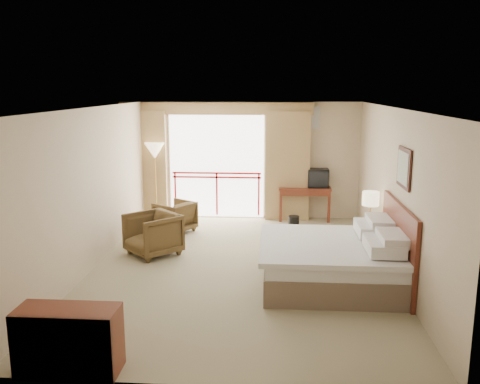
# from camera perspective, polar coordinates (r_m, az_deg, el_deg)

# --- Properties ---
(floor) EXTENTS (7.00, 7.00, 0.00)m
(floor) POSITION_cam_1_polar(r_m,az_deg,el_deg) (8.75, 0.07, -8.52)
(floor) COLOR gray
(floor) RESTS_ON ground
(ceiling) EXTENTS (7.00, 7.00, 0.00)m
(ceiling) POSITION_cam_1_polar(r_m,az_deg,el_deg) (8.22, 0.07, 9.43)
(ceiling) COLOR white
(ceiling) RESTS_ON wall_back
(wall_back) EXTENTS (5.00, 0.00, 5.00)m
(wall_back) POSITION_cam_1_polar(r_m,az_deg,el_deg) (11.82, 1.23, 3.56)
(wall_back) COLOR #CAB595
(wall_back) RESTS_ON ground
(wall_front) EXTENTS (5.00, 0.00, 5.00)m
(wall_front) POSITION_cam_1_polar(r_m,az_deg,el_deg) (5.01, -2.69, -7.85)
(wall_front) COLOR #CAB595
(wall_front) RESTS_ON ground
(wall_left) EXTENTS (0.00, 7.00, 7.00)m
(wall_left) POSITION_cam_1_polar(r_m,az_deg,el_deg) (8.90, -16.20, 0.39)
(wall_left) COLOR #CAB595
(wall_left) RESTS_ON ground
(wall_right) EXTENTS (0.00, 7.00, 7.00)m
(wall_right) POSITION_cam_1_polar(r_m,az_deg,el_deg) (8.58, 16.96, -0.07)
(wall_right) COLOR #CAB595
(wall_right) RESTS_ON ground
(balcony_door) EXTENTS (2.40, 0.00, 2.40)m
(balcony_door) POSITION_cam_1_polar(r_m,az_deg,el_deg) (11.89, -2.64, 2.87)
(balcony_door) COLOR white
(balcony_door) RESTS_ON wall_back
(balcony_railing) EXTENTS (2.09, 0.03, 1.02)m
(balcony_railing) POSITION_cam_1_polar(r_m,az_deg,el_deg) (11.94, -2.63, 1.01)
(balcony_railing) COLOR #A30E0D
(balcony_railing) RESTS_ON wall_back
(curtain_left) EXTENTS (1.00, 0.26, 2.50)m
(curtain_left) POSITION_cam_1_polar(r_m,az_deg,el_deg) (12.06, -10.53, 3.04)
(curtain_left) COLOR olive
(curtain_left) RESTS_ON wall_back
(curtain_right) EXTENTS (1.00, 0.26, 2.50)m
(curtain_right) POSITION_cam_1_polar(r_m,az_deg,el_deg) (11.68, 5.36, 2.91)
(curtain_right) COLOR olive
(curtain_right) RESTS_ON wall_back
(valance) EXTENTS (4.40, 0.22, 0.28)m
(valance) POSITION_cam_1_polar(r_m,az_deg,el_deg) (11.66, -2.76, 9.36)
(valance) COLOR olive
(valance) RESTS_ON wall_back
(hvac_vent) EXTENTS (0.50, 0.04, 0.50)m
(hvac_vent) POSITION_cam_1_polar(r_m,az_deg,el_deg) (11.70, 7.68, 8.30)
(hvac_vent) COLOR silver
(hvac_vent) RESTS_ON wall_back
(bed) EXTENTS (2.13, 2.06, 0.97)m
(bed) POSITION_cam_1_polar(r_m,az_deg,el_deg) (8.10, 10.49, -7.60)
(bed) COLOR brown
(bed) RESTS_ON floor
(headboard) EXTENTS (0.06, 2.10, 1.30)m
(headboard) POSITION_cam_1_polar(r_m,az_deg,el_deg) (8.18, 17.32, -5.73)
(headboard) COLOR #581D11
(headboard) RESTS_ON wall_right
(framed_art) EXTENTS (0.04, 0.72, 0.60)m
(framed_art) POSITION_cam_1_polar(r_m,az_deg,el_deg) (7.92, 17.92, 2.59)
(framed_art) COLOR black
(framed_art) RESTS_ON wall_right
(nightstand) EXTENTS (0.47, 0.55, 0.64)m
(nightstand) POSITION_cam_1_polar(r_m,az_deg,el_deg) (9.51, 14.29, -5.18)
(nightstand) COLOR #581D11
(nightstand) RESTS_ON floor
(table_lamp) EXTENTS (0.30, 0.30, 0.53)m
(table_lamp) POSITION_cam_1_polar(r_m,az_deg,el_deg) (9.38, 14.46, -0.79)
(table_lamp) COLOR tan
(table_lamp) RESTS_ON nightstand
(phone) EXTENTS (0.20, 0.17, 0.08)m
(phone) POSITION_cam_1_polar(r_m,az_deg,el_deg) (9.26, 14.26, -3.32)
(phone) COLOR black
(phone) RESTS_ON nightstand
(desk) EXTENTS (1.19, 0.57, 0.78)m
(desk) POSITION_cam_1_polar(r_m,az_deg,el_deg) (11.86, 7.23, -0.17)
(desk) COLOR #581D11
(desk) RESTS_ON floor
(tv) EXTENTS (0.47, 0.37, 0.43)m
(tv) POSITION_cam_1_polar(r_m,az_deg,el_deg) (11.75, 8.76, 1.57)
(tv) COLOR black
(tv) RESTS_ON desk
(coffee_maker) EXTENTS (0.16, 0.16, 0.28)m
(coffee_maker) POSITION_cam_1_polar(r_m,az_deg,el_deg) (11.73, 5.58, 1.27)
(coffee_maker) COLOR black
(coffee_maker) RESTS_ON desk
(cup) EXTENTS (0.08, 0.08, 0.09)m
(cup) POSITION_cam_1_polar(r_m,az_deg,el_deg) (11.71, 6.31, 0.76)
(cup) COLOR white
(cup) RESTS_ON desk
(wastebasket) EXTENTS (0.30, 0.30, 0.29)m
(wastebasket) POSITION_cam_1_polar(r_m,az_deg,el_deg) (11.07, 6.05, -3.44)
(wastebasket) COLOR black
(wastebasket) RESTS_ON floor
(armchair_far) EXTENTS (0.99, 0.99, 0.66)m
(armchair_far) POSITION_cam_1_polar(r_m,az_deg,el_deg) (10.97, -7.29, -4.40)
(armchair_far) COLOR #48351C
(armchair_far) RESTS_ON floor
(armchair_near) EXTENTS (1.19, 1.19, 0.78)m
(armchair_near) POSITION_cam_1_polar(r_m,az_deg,el_deg) (9.56, -9.68, -6.92)
(armchair_near) COLOR #48351C
(armchair_near) RESTS_ON floor
(side_table) EXTENTS (0.52, 0.52, 0.56)m
(side_table) POSITION_cam_1_polar(r_m,az_deg,el_deg) (10.13, -9.86, -3.58)
(side_table) COLOR black
(side_table) RESTS_ON floor
(book) EXTENTS (0.29, 0.31, 0.02)m
(book) POSITION_cam_1_polar(r_m,az_deg,el_deg) (10.08, -9.90, -2.58)
(book) COLOR white
(book) RESTS_ON side_table
(floor_lamp) EXTENTS (0.46, 0.46, 1.78)m
(floor_lamp) POSITION_cam_1_polar(r_m,az_deg,el_deg) (11.76, -9.56, 4.26)
(floor_lamp) COLOR tan
(floor_lamp) RESTS_ON floor
(dresser) EXTENTS (1.09, 0.46, 0.73)m
(dresser) POSITION_cam_1_polar(r_m,az_deg,el_deg) (5.96, -18.71, -15.53)
(dresser) COLOR #581D11
(dresser) RESTS_ON floor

